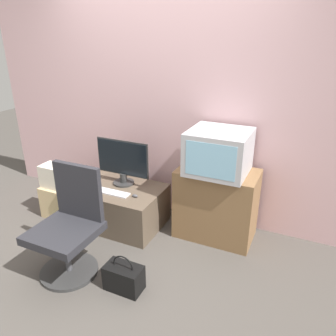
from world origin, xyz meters
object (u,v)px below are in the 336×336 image
(main_monitor, at_px, (123,162))
(cardboard_box_lower, at_px, (58,201))
(office_chair, at_px, (70,228))
(book, at_px, (53,229))
(crt_tv, at_px, (219,152))
(mouse, at_px, (135,196))
(keyboard, at_px, (112,193))
(handbag, at_px, (124,277))

(main_monitor, distance_m, cardboard_box_lower, 0.91)
(office_chair, distance_m, book, 0.81)
(main_monitor, relative_size, cardboard_box_lower, 1.69)
(crt_tv, height_order, cardboard_box_lower, crt_tv)
(book, bearing_deg, mouse, 21.26)
(crt_tv, bearing_deg, cardboard_box_lower, -168.72)
(mouse, distance_m, book, 0.99)
(office_chair, bearing_deg, main_monitor, 92.18)
(keyboard, relative_size, office_chair, 0.39)
(keyboard, height_order, crt_tv, crt_tv)
(office_chair, bearing_deg, keyboard, 91.48)
(main_monitor, xyz_separation_m, office_chair, (0.03, -0.92, -0.27))
(crt_tv, bearing_deg, keyboard, -161.66)
(crt_tv, distance_m, cardboard_box_lower, 1.90)
(cardboard_box_lower, height_order, handbag, cardboard_box_lower)
(main_monitor, distance_m, handbag, 1.25)
(crt_tv, relative_size, handbag, 1.71)
(main_monitor, bearing_deg, handbag, -58.94)
(crt_tv, distance_m, handbag, 1.38)
(main_monitor, distance_m, book, 1.03)
(handbag, bearing_deg, book, 160.44)
(cardboard_box_lower, relative_size, book, 1.99)
(mouse, distance_m, office_chair, 0.73)
(office_chair, bearing_deg, cardboard_box_lower, 138.95)
(keyboard, distance_m, book, 0.78)
(mouse, height_order, handbag, mouse)
(crt_tv, height_order, handbag, crt_tv)
(main_monitor, height_order, handbag, main_monitor)
(cardboard_box_lower, bearing_deg, keyboard, 1.29)
(book, bearing_deg, cardboard_box_lower, 118.77)
(handbag, distance_m, book, 1.21)
(mouse, xyz_separation_m, office_chair, (-0.23, -0.69, -0.03))
(handbag, xyz_separation_m, book, (-1.13, 0.40, -0.10))
(book, bearing_deg, keyboard, 27.57)
(keyboard, distance_m, office_chair, 0.67)
(cardboard_box_lower, distance_m, handbag, 1.47)
(mouse, bearing_deg, cardboard_box_lower, -177.84)
(mouse, relative_size, handbag, 0.19)
(main_monitor, relative_size, crt_tv, 1.10)
(main_monitor, bearing_deg, keyboard, -85.93)
(crt_tv, height_order, book, crt_tv)
(keyboard, bearing_deg, main_monitor, 94.07)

